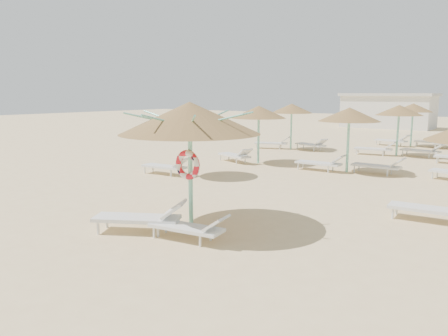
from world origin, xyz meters
The scene contains 6 objects.
ground centered at (0.00, 0.00, 0.00)m, with size 120.00×120.00×0.00m, color #DEBE87.
main_palapa centered at (-0.49, -0.04, 2.63)m, with size 3.38×3.38×3.03m.
lounger_main_a centered at (-1.03, -1.12, 0.37)m, with size 2.19×1.62×0.78m.
lounger_main_b centered at (0.27, -0.91, 0.32)m, with size 1.90×0.81×0.67m.
palapa_field centered at (2.26, 11.25, 2.27)m, with size 19.95×19.05×2.71m.
service_hut centered at (-6.00, 35.00, 1.64)m, with size 8.40×4.40×3.25m.
Camera 1 is at (6.36, -7.90, 3.22)m, focal length 35.00 mm.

